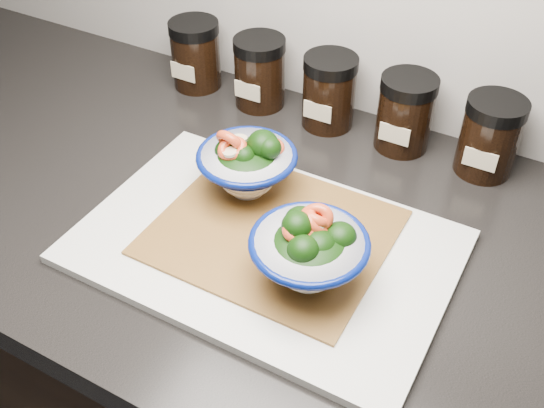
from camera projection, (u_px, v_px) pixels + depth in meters
The scene contains 11 objects.
cabinet at pixel (222, 389), 1.17m from camera, with size 3.43×0.58×0.86m, color black.
countertop at pixel (205, 206), 0.88m from camera, with size 3.50×0.60×0.04m, color black.
cutting_board at pixel (265, 246), 0.78m from camera, with size 0.45×0.30×0.01m, color beige.
bamboo_mat at pixel (272, 232), 0.79m from camera, with size 0.28×0.24×0.00m, color olive.
bowl_left at pixel (248, 165), 0.82m from camera, with size 0.13×0.13×0.10m.
bowl_right at pixel (309, 251), 0.70m from camera, with size 0.13×0.13×0.10m.
spice_jar_a at pixel (196, 54), 1.05m from camera, with size 0.08×0.08×0.11m.
spice_jar_b at pixel (260, 72), 1.00m from camera, with size 0.08×0.08×0.11m.
spice_jar_c at pixel (329, 92), 0.96m from camera, with size 0.08×0.08×0.11m.
spice_jar_d at pixel (405, 113), 0.91m from camera, with size 0.08×0.08×0.11m.
spice_jar_e at pixel (490, 137), 0.87m from camera, with size 0.08×0.08×0.11m.
Camera 1 is at (0.40, 0.92, 1.46)m, focal length 42.00 mm.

